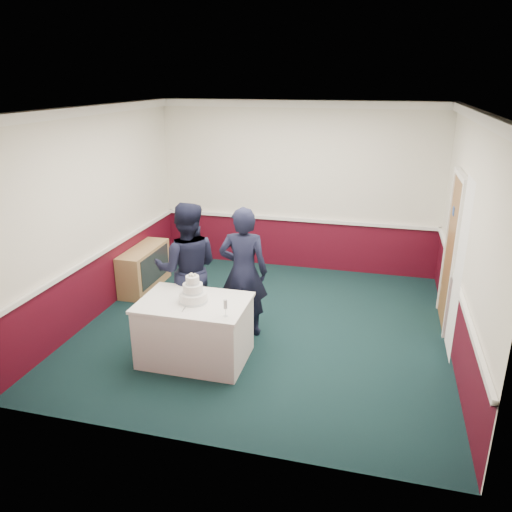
% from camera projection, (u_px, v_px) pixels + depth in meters
% --- Properties ---
extents(ground, '(5.00, 5.00, 0.00)m').
position_uv_depth(ground, '(265.00, 327.00, 7.11)').
color(ground, black).
rests_on(ground, ground).
extents(room_shell, '(5.00, 5.00, 3.00)m').
position_uv_depth(room_shell, '(281.00, 182.00, 6.98)').
color(room_shell, silver).
rests_on(room_shell, ground).
extents(sideboard, '(0.41, 1.20, 0.70)m').
position_uv_depth(sideboard, '(144.00, 268.00, 8.32)').
color(sideboard, '#9F7F4D').
rests_on(sideboard, ground).
extents(cake_table, '(1.32, 0.92, 0.79)m').
position_uv_depth(cake_table, '(195.00, 330.00, 6.18)').
color(cake_table, white).
rests_on(cake_table, ground).
extents(wedding_cake, '(0.35, 0.35, 0.36)m').
position_uv_depth(wedding_cake, '(193.00, 293.00, 6.01)').
color(wedding_cake, white).
rests_on(wedding_cake, cake_table).
extents(cake_knife, '(0.03, 0.22, 0.00)m').
position_uv_depth(cake_knife, '(185.00, 308.00, 5.87)').
color(cake_knife, silver).
rests_on(cake_knife, cake_table).
extents(champagne_flute, '(0.05, 0.05, 0.21)m').
position_uv_depth(champagne_flute, '(225.00, 305.00, 5.63)').
color(champagne_flute, silver).
rests_on(champagne_flute, cake_table).
extents(person_man, '(1.05, 0.92, 1.84)m').
position_uv_depth(person_man, '(187.00, 269.00, 6.72)').
color(person_man, black).
rests_on(person_man, ground).
extents(person_woman, '(0.71, 0.52, 1.80)m').
position_uv_depth(person_woman, '(243.00, 272.00, 6.66)').
color(person_woman, black).
rests_on(person_woman, ground).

